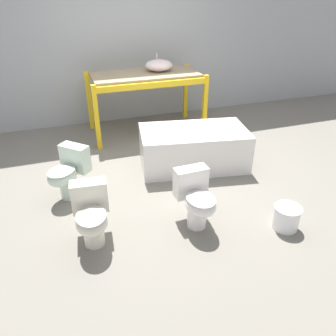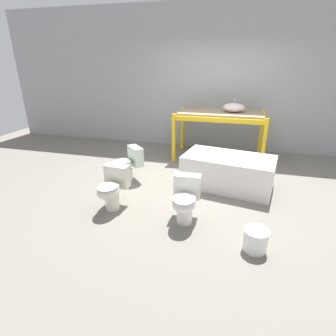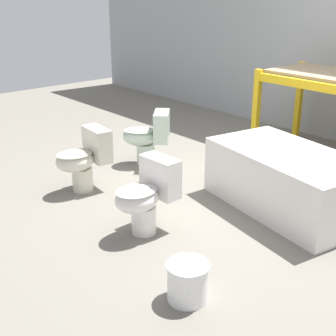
# 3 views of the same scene
# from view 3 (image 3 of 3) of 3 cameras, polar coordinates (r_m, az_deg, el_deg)

# --- Properties ---
(ground_plane) EXTENTS (12.00, 12.00, 0.00)m
(ground_plane) POSITION_cam_3_polar(r_m,az_deg,el_deg) (4.76, 10.40, -2.55)
(ground_plane) COLOR slate
(bathtub_main) EXTENTS (1.57, 1.04, 0.54)m
(bathtub_main) POSITION_cam_3_polar(r_m,az_deg,el_deg) (4.31, 14.41, -0.96)
(bathtub_main) COLOR white
(bathtub_main) RESTS_ON ground_plane
(toilet_near) EXTENTS (0.38, 0.55, 0.61)m
(toilet_near) POSITION_cam_3_polar(r_m,az_deg,el_deg) (4.62, -10.24, 1.18)
(toilet_near) COLOR silver
(toilet_near) RESTS_ON ground_plane
(toilet_far) EXTENTS (0.35, 0.53, 0.61)m
(toilet_far) POSITION_cam_3_polar(r_m,az_deg,el_deg) (3.77, -2.70, -3.27)
(toilet_far) COLOR white
(toilet_far) RESTS_ON ground_plane
(toilet_extra) EXTENTS (0.60, 0.60, 0.61)m
(toilet_extra) POSITION_cam_3_polar(r_m,az_deg,el_deg) (5.24, -2.47, 3.93)
(toilet_extra) COLOR silver
(toilet_extra) RESTS_ON ground_plane
(bucket_white) EXTENTS (0.28, 0.28, 0.26)m
(bucket_white) POSITION_cam_3_polar(r_m,az_deg,el_deg) (3.08, 2.40, -13.58)
(bucket_white) COLOR white
(bucket_white) RESTS_ON ground_plane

